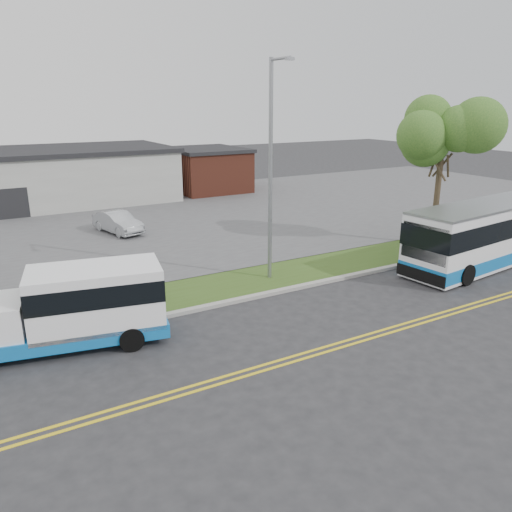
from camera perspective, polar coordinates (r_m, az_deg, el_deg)
ground at (r=19.49m, az=-1.70°, el=-6.57°), size 140.00×140.00×0.00m
lane_line_north at (r=16.54m, az=4.77°, el=-11.21°), size 70.00×0.12×0.01m
lane_line_south at (r=16.32m, az=5.38°, el=-11.63°), size 70.00×0.12×0.01m
curb at (r=20.36m, az=-3.18°, el=-5.29°), size 80.00×0.30×0.15m
verge at (r=21.88m, az=-5.32°, el=-3.77°), size 80.00×3.30×0.10m
parking_lot at (r=34.68m, az=-15.19°, el=3.60°), size 80.00×25.00×0.10m
commercial_building at (r=43.17m, az=-26.77°, el=7.84°), size 25.40×10.40×4.35m
brick_wing at (r=46.19m, az=-5.63°, el=9.80°), size 6.30×7.30×3.90m
tree_east at (r=29.25m, az=20.65°, el=12.91°), size 5.20×5.20×8.33m
streetlight_near at (r=21.85m, az=1.76°, el=10.31°), size 0.35×1.53×9.50m
shuttle_bus at (r=17.60m, az=-19.94°, el=-5.33°), size 7.20×3.47×2.66m
transit_bus at (r=27.73m, az=25.41°, el=2.44°), size 11.48×3.70×3.13m
parked_car_a at (r=31.93m, az=-15.51°, el=3.74°), size 2.40×4.24×1.32m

